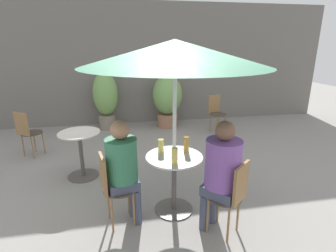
# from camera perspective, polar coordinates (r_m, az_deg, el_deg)

# --- Properties ---
(ground_plane) EXTENTS (20.00, 20.00, 0.00)m
(ground_plane) POSITION_cam_1_polar(r_m,az_deg,el_deg) (3.50, 0.21, -17.38)
(ground_plane) COLOR gray
(storefront_wall) EXTENTS (10.00, 0.06, 3.00)m
(storefront_wall) POSITION_cam_1_polar(r_m,az_deg,el_deg) (6.83, -6.18, 13.12)
(storefront_wall) COLOR slate
(storefront_wall) RESTS_ON ground_plane
(cafe_table_near) EXTENTS (0.68, 0.68, 0.73)m
(cafe_table_near) POSITION_cam_1_polar(r_m,az_deg,el_deg) (3.21, 1.33, -10.32)
(cafe_table_near) COLOR #514C47
(cafe_table_near) RESTS_ON ground_plane
(cafe_table_far) EXTENTS (0.62, 0.62, 0.73)m
(cafe_table_far) POSITION_cam_1_polar(r_m,az_deg,el_deg) (4.24, -18.49, -4.56)
(cafe_table_far) COLOR #514C47
(cafe_table_far) RESTS_ON ground_plane
(bistro_chair_0) EXTENTS (0.40, 0.38, 0.86)m
(bistro_chair_0) POSITION_cam_1_polar(r_m,az_deg,el_deg) (3.02, -12.18, -12.25)
(bistro_chair_0) COLOR #42382D
(bistro_chair_0) RESTS_ON ground_plane
(bistro_chair_1) EXTENTS (0.43, 0.43, 0.86)m
(bistro_chair_1) POSITION_cam_1_polar(r_m,az_deg,el_deg) (2.88, 13.82, -13.91)
(bistro_chair_1) COLOR #42382D
(bistro_chair_1) RESTS_ON ground_plane
(bistro_chair_2) EXTENTS (0.39, 0.41, 0.86)m
(bistro_chair_2) POSITION_cam_1_polar(r_m,az_deg,el_deg) (6.25, 10.40, 3.46)
(bistro_chair_2) COLOR #42382D
(bistro_chair_2) RESTS_ON ground_plane
(bistro_chair_3) EXTENTS (0.42, 0.43, 0.86)m
(bistro_chair_3) POSITION_cam_1_polar(r_m,az_deg,el_deg) (5.34, -28.39, -0.77)
(bistro_chair_3) COLOR #42382D
(bistro_chair_3) RESTS_ON ground_plane
(seated_person_0) EXTENTS (0.39, 0.35, 1.24)m
(seated_person_0) POSITION_cam_1_polar(r_m,az_deg,el_deg) (2.94, -9.74, -8.29)
(seated_person_0) COLOR #42475B
(seated_person_0) RESTS_ON ground_plane
(seated_person_1) EXTENTS (0.47, 0.48, 1.28)m
(seated_person_1) POSITION_cam_1_polar(r_m,az_deg,el_deg) (2.82, 11.53, -9.25)
(seated_person_1) COLOR #42475B
(seated_person_1) RESTS_ON ground_plane
(beer_glass_0) EXTENTS (0.07, 0.07, 0.16)m
(beer_glass_0) POSITION_cam_1_polar(r_m,az_deg,el_deg) (3.20, -1.55, -4.32)
(beer_glass_0) COLOR #DBC65B
(beer_glass_0) RESTS_ON cafe_table_near
(beer_glass_1) EXTENTS (0.07, 0.07, 0.18)m
(beer_glass_1) POSITION_cam_1_polar(r_m,az_deg,el_deg) (2.89, 1.45, -6.53)
(beer_glass_1) COLOR #DBC65B
(beer_glass_1) RESTS_ON cafe_table_near
(beer_glass_2) EXTENTS (0.07, 0.07, 0.19)m
(beer_glass_2) POSITION_cam_1_polar(r_m,az_deg,el_deg) (3.21, 3.99, -3.98)
(beer_glass_2) COLOR #B28433
(beer_glass_2) RESTS_ON cafe_table_near
(potted_plant_0) EXTENTS (0.59, 0.59, 1.39)m
(potted_plant_0) POSITION_cam_1_polar(r_m,az_deg,el_deg) (6.47, -13.42, 6.07)
(potted_plant_0) COLOR slate
(potted_plant_0) RESTS_ON ground_plane
(potted_plant_1) EXTENTS (0.72, 0.72, 1.30)m
(potted_plant_1) POSITION_cam_1_polar(r_m,az_deg,el_deg) (6.48, -0.15, 6.06)
(potted_plant_1) COLOR #93664C
(potted_plant_1) RESTS_ON ground_plane
(umbrella) EXTENTS (2.03, 2.03, 2.05)m
(umbrella) POSITION_cam_1_polar(r_m,az_deg,el_deg) (2.85, 1.53, 15.55)
(umbrella) COLOR silver
(umbrella) RESTS_ON ground_plane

